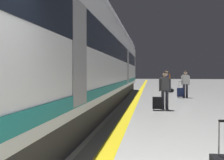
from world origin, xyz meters
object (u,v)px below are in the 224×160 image
suitcase_near (157,103)px  passenger_mid (167,79)px  passenger_far (185,82)px  high_speed_train (77,48)px  passenger_near (165,87)px  duffel_bag_mid (171,90)px  suitcase_far (180,92)px

suitcase_near → passenger_mid: passenger_mid is taller
passenger_mid → passenger_far: size_ratio=1.05×
high_speed_train → passenger_near: size_ratio=18.72×
high_speed_train → duffel_bag_mid: high_speed_train is taller
suitcase_near → suitcase_far: size_ratio=0.55×
passenger_mid → duffel_bag_mid: bearing=-45.6°
suitcase_far → high_speed_train: bearing=-126.7°
duffel_bag_mid → passenger_mid: bearing=134.4°
high_speed_train → duffel_bag_mid: bearing=66.8°
high_speed_train → passenger_mid: size_ratio=16.89×
suitcase_near → suitcase_far: bearing=73.8°
high_speed_train → suitcase_near: bearing=16.6°
duffel_bag_mid → suitcase_far: size_ratio=0.45×
duffel_bag_mid → passenger_far: size_ratio=0.26×
passenger_mid → suitcase_far: passenger_mid is taller
passenger_near → suitcase_far: (1.22, 5.00, -0.59)m
high_speed_train → suitcase_near: high_speed_train is taller
suitcase_far → passenger_mid: bearing=96.8°
passenger_mid → passenger_far: passenger_mid is taller
high_speed_train → passenger_near: bearing=19.3°
passenger_far → suitcase_near: bearing=-108.9°
high_speed_train → duffel_bag_mid: 11.43m
passenger_far → high_speed_train: bearing=-127.9°
suitcase_near → passenger_mid: size_ratio=0.31×
passenger_far → suitcase_far: 0.73m
passenger_near → passenger_far: bearing=73.4°
suitcase_near → high_speed_train: bearing=-163.4°
suitcase_near → passenger_far: 5.77m
suitcase_near → passenger_mid: (1.01, 9.68, 0.74)m
suitcase_near → passenger_mid: bearing=84.1°
suitcase_far → passenger_near: bearing=-103.6°
passenger_far → passenger_near: bearing=-106.6°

